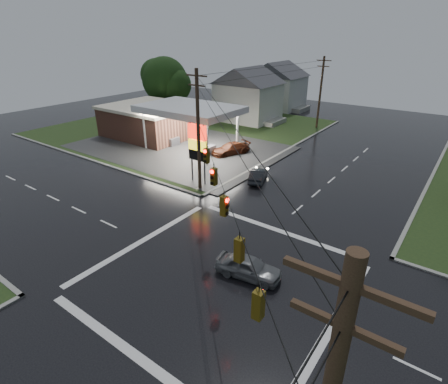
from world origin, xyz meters
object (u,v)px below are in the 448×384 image
Objects in this scene: house_near at (248,94)px; car_crossing at (248,267)px; utility_pole_nw at (198,130)px; utility_pole_n at (320,92)px; house_far at (278,85)px; tree_nw_behind at (165,80)px; pylon_sign at (198,144)px; car_pump at (231,149)px; gas_station at (157,119)px; car_north at (258,175)px.

car_crossing is at bearing -57.47° from house_near.
utility_pole_n is at bearing 90.00° from utility_pole_nw.
tree_nw_behind reaches higher than house_far.
tree_nw_behind is (-23.34, 19.49, 2.17)m from pylon_sign.
car_pump is (8.95, -28.40, -3.70)m from house_far.
house_far is (3.73, 28.30, 1.86)m from gas_station.
house_near is 26.58m from car_north.
gas_station is at bearing 46.22° from car_crossing.
utility_pole_nw is at bearing 33.85° from car_north.
gas_station is 2.37× the size of house_far.
pylon_sign is 1.47× the size of car_crossing.
gas_station reaches higher than car_crossing.
car_north is at bearing 40.48° from pylon_sign.
car_pump is at bearing -26.50° from tree_nw_behind.
car_pump is at bearing -72.51° from house_far.
car_crossing is (27.03, -18.66, -1.85)m from gas_station.
tree_nw_behind is (-11.89, -18.01, 1.77)m from house_far.
tree_nw_behind is at bearing -155.02° from house_near.
tree_nw_behind reaches higher than gas_station.
gas_station is at bearing -106.17° from house_near.
car_north is (15.00, -21.62, -3.78)m from house_near.
pylon_sign is 27.56m from house_near.
utility_pole_n is 11.67m from house_near.
gas_station is at bearing 148.78° from pylon_sign.
pylon_sign is (15.18, -9.20, 1.46)m from gas_station.
tree_nw_behind is at bearing 128.42° from gas_station.
car_north is 15.21m from car_crossing.
house_near is at bearing 139.14° from car_pump.
gas_station is 5.35× the size of car_pump.
house_far is at bearing 17.23° from car_crossing.
car_crossing is at bearing -38.61° from pylon_sign.
gas_station is at bearing 147.77° from utility_pole_nw.
gas_station is 20.52m from car_north.
pylon_sign is 0.54× the size of house_near.
pylon_sign reaches higher than car_pump.
pylon_sign is at bearing 20.33° from car_north.
tree_nw_behind reaches higher than house_near.
car_crossing is at bearing -29.02° from car_pump.
utility_pole_n is 0.95× the size of house_near.
utility_pole_n is 19.32m from car_pump.
gas_station reaches higher than car_pump.
utility_pole_nw is at bearing -72.08° from house_far.
house_near reaches higher than gas_station.
house_far is at bearing 141.23° from utility_pole_n.
utility_pole_n reaches higher than gas_station.
house_far is 21.65m from tree_nw_behind.
tree_nw_behind is 23.92m from car_pump.
house_near is at bearing 113.37° from utility_pole_nw.
car_pump is (-7.05, 5.22, 0.08)m from car_north.
gas_station is at bearing -157.16° from car_pump.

